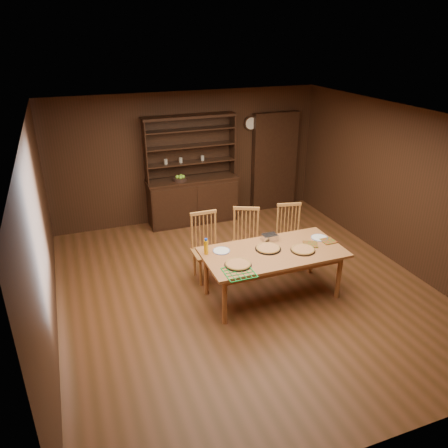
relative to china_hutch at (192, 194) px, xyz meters
name	(u,v)px	position (x,y,z in m)	size (l,w,h in m)	color
floor	(245,288)	(0.00, -2.75, -0.60)	(6.00, 6.00, 0.00)	brown
room_shell	(247,193)	(0.00, -2.75, 0.98)	(6.00, 6.00, 6.00)	silver
china_hutch	(192,194)	(0.00, 0.00, 0.00)	(1.84, 0.52, 2.17)	black
doorway	(274,162)	(1.90, 0.15, 0.45)	(1.00, 0.18, 2.10)	black
wall_clock	(251,123)	(1.35, 0.20, 1.30)	(0.30, 0.05, 0.30)	black
dining_table	(273,256)	(0.29, -3.07, 0.08)	(2.04, 1.02, 0.75)	#AD6E3C
chair_left	(206,244)	(-0.44, -2.19, -0.01)	(0.45, 0.43, 1.10)	#BD7441
chair_center	(246,238)	(0.23, -2.21, -0.02)	(0.58, 0.57, 1.08)	#BD7441
chair_right	(289,233)	(1.01, -2.24, -0.04)	(0.51, 0.50, 1.05)	#BD7441
pizza_left	(238,264)	(-0.34, -3.27, 0.17)	(0.37, 0.37, 0.04)	black
pizza_right	(303,250)	(0.70, -3.20, 0.17)	(0.36, 0.36, 0.04)	black
pizza_center	(268,248)	(0.25, -2.99, 0.17)	(0.38, 0.38, 0.04)	black
cooling_rack	(239,272)	(-0.40, -3.46, 0.16)	(0.38, 0.38, 0.02)	#0CA131
plate_left	(221,251)	(-0.41, -2.81, 0.16)	(0.25, 0.25, 0.02)	white
plate_right	(319,238)	(1.14, -2.94, 0.16)	(0.26, 0.26, 0.02)	white
foil_dish	(270,237)	(0.40, -2.72, 0.20)	(0.22, 0.16, 0.09)	white
juice_bottle	(206,247)	(-0.64, -2.80, 0.27)	(0.06, 0.06, 0.24)	#F7AD0D
pot_holder_a	(328,241)	(1.21, -3.08, 0.16)	(0.20, 0.20, 0.02)	red
pot_holder_b	(310,244)	(0.90, -3.08, 0.16)	(0.21, 0.21, 0.02)	red
fruit_bowl	(180,178)	(-0.26, -0.07, 0.39)	(0.28, 0.28, 0.12)	black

